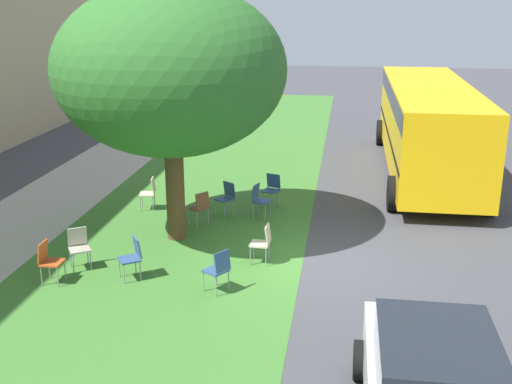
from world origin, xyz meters
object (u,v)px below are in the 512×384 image
(chair_5, at_px, (272,187))
(chair_7, at_px, (259,198))
(chair_4, at_px, (200,206))
(chair_6, at_px, (226,196))
(school_bus, at_px, (428,120))
(street_tree, at_px, (170,70))
(chair_2, at_px, (79,245))
(chair_3, at_px, (150,191))
(chair_9, at_px, (218,268))
(chair_1, at_px, (263,241))
(chair_0, at_px, (132,255))
(chair_8, at_px, (49,259))

(chair_5, relative_size, chair_7, 1.00)
(chair_4, relative_size, chair_5, 1.00)
(chair_6, distance_m, school_bus, 7.62)
(street_tree, distance_m, chair_4, 3.60)
(chair_2, relative_size, chair_7, 1.00)
(chair_3, height_order, chair_4, same)
(chair_5, bearing_deg, chair_9, 176.04)
(chair_4, bearing_deg, chair_7, -58.69)
(chair_9, relative_size, school_bus, 0.08)
(chair_1, bearing_deg, chair_9, 156.30)
(street_tree, relative_size, chair_5, 6.72)
(chair_7, distance_m, chair_9, 4.49)
(chair_9, bearing_deg, chair_4, 18.41)
(chair_2, bearing_deg, street_tree, -38.47)
(chair_2, distance_m, chair_4, 3.51)
(chair_1, xyz_separation_m, school_bus, (8.00, -4.25, 1.24))
(chair_4, bearing_deg, chair_0, 168.85)
(chair_8, bearing_deg, chair_3, -7.53)
(street_tree, height_order, chair_3, street_tree)
(chair_5, bearing_deg, chair_0, 156.36)
(chair_4, relative_size, school_bus, 0.08)
(chair_1, xyz_separation_m, chair_8, (-1.59, 4.14, 0.00))
(chair_3, height_order, school_bus, school_bus)
(chair_5, relative_size, chair_9, 1.00)
(chair_0, xyz_separation_m, chair_7, (4.13, -2.03, 0.00))
(chair_0, xyz_separation_m, school_bus, (9.16, -6.78, 1.24))
(chair_7, bearing_deg, chair_3, 86.56)
(chair_2, distance_m, school_bus, 12.01)
(chair_5, xyz_separation_m, chair_7, (-0.99, 0.21, 0.00))
(chair_4, height_order, chair_8, same)
(street_tree, height_order, chair_2, street_tree)
(chair_2, xyz_separation_m, chair_4, (2.92, -1.95, 0.00))
(chair_1, bearing_deg, school_bus, -27.98)
(chair_0, xyz_separation_m, chair_5, (5.12, -2.24, 0.00))
(chair_7, bearing_deg, chair_5, -11.74)
(chair_5, height_order, chair_7, same)
(chair_3, bearing_deg, chair_7, -93.44)
(chair_3, distance_m, chair_8, 4.77)
(street_tree, bearing_deg, chair_6, -25.52)
(street_tree, relative_size, chair_3, 6.72)
(street_tree, xyz_separation_m, chair_1, (-1.20, -2.25, -3.46))
(chair_0, bearing_deg, chair_5, -23.64)
(chair_4, bearing_deg, chair_8, 148.68)
(chair_3, xyz_separation_m, chair_6, (-0.13, -2.13, 0.00))
(street_tree, xyz_separation_m, chair_4, (0.92, -0.37, -3.46))
(chair_1, height_order, chair_3, same)
(chair_2, bearing_deg, chair_3, -4.70)
(chair_1, height_order, chair_9, same)
(chair_7, bearing_deg, street_tree, 135.16)
(chair_6, relative_size, school_bus, 0.08)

